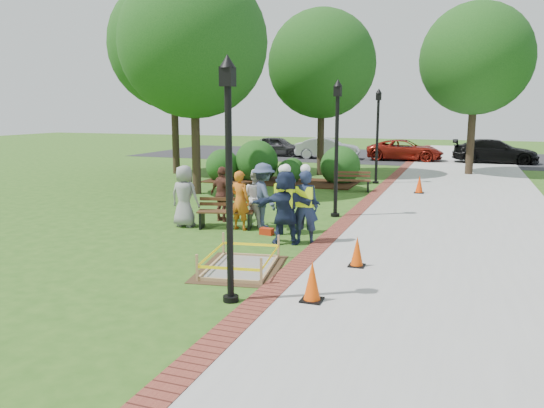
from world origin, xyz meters
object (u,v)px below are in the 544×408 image
(lamp_near, at_px, (229,162))
(hivis_worker_c, at_px, (283,200))
(hivis_worker_b, at_px, (305,204))
(wet_concrete_pad, at_px, (241,258))
(hivis_worker_a, at_px, (286,205))
(bench_near, at_px, (226,219))
(cone_front, at_px, (312,282))

(lamp_near, height_order, hivis_worker_c, lamp_near)
(hivis_worker_b, bearing_deg, lamp_near, -90.47)
(wet_concrete_pad, xyz_separation_m, lamp_near, (0.60, -1.83, 2.25))
(lamp_near, distance_m, hivis_worker_a, 4.46)
(bench_near, relative_size, lamp_near, 0.39)
(lamp_near, bearing_deg, hivis_worker_a, 95.19)
(wet_concrete_pad, xyz_separation_m, hivis_worker_a, (0.22, 2.36, 0.77))
(hivis_worker_c, bearing_deg, bench_near, 179.68)
(lamp_near, bearing_deg, hivis_worker_b, 89.53)
(bench_near, bearing_deg, lamp_near, -64.20)
(lamp_near, bearing_deg, hivis_worker_c, 98.89)
(bench_near, xyz_separation_m, lamp_near, (2.55, -5.27, 2.21))
(bench_near, xyz_separation_m, hivis_worker_a, (2.17, -1.08, 0.73))
(hivis_worker_c, bearing_deg, lamp_near, -81.11)
(wet_concrete_pad, distance_m, bench_near, 3.95)
(hivis_worker_a, relative_size, hivis_worker_b, 1.01)
(lamp_near, distance_m, hivis_worker_c, 5.54)
(bench_near, distance_m, cone_front, 6.19)
(wet_concrete_pad, height_order, bench_near, bench_near)
(cone_front, bearing_deg, wet_concrete_pad, 145.27)
(hivis_worker_b, bearing_deg, hivis_worker_a, -145.29)
(bench_near, relative_size, cone_front, 2.23)
(lamp_near, height_order, hivis_worker_a, lamp_near)
(hivis_worker_b, bearing_deg, wet_concrete_pad, -103.44)
(wet_concrete_pad, xyz_separation_m, hivis_worker_c, (-0.22, 3.43, 0.70))
(cone_front, distance_m, hivis_worker_b, 4.28)
(wet_concrete_pad, height_order, hivis_worker_b, hivis_worker_b)
(wet_concrete_pad, relative_size, hivis_worker_b, 1.26)
(hivis_worker_a, relative_size, hivis_worker_c, 1.08)
(lamp_near, relative_size, hivis_worker_c, 2.26)
(hivis_worker_a, bearing_deg, wet_concrete_pad, -95.23)
(bench_near, distance_m, hivis_worker_b, 2.79)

